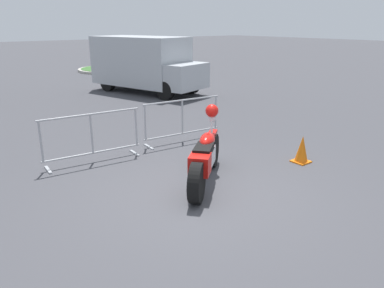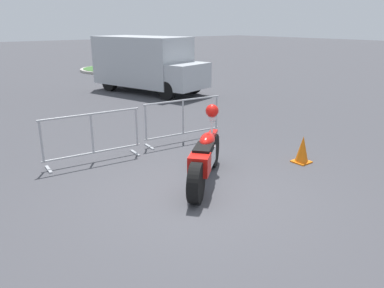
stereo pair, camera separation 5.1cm
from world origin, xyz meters
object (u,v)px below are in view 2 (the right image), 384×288
at_px(crowd_barrier_far, 183,120).
at_px(delivery_van, 146,63).
at_px(traffic_cone, 302,150).
at_px(motorcycle, 205,156).
at_px(crowd_barrier_near, 92,137).
at_px(pedestrian, 149,60).

bearing_deg(crowd_barrier_far, delivery_van, 65.94).
distance_m(delivery_van, traffic_cone, 9.67).
height_order(motorcycle, crowd_barrier_far, motorcycle).
distance_m(motorcycle, crowd_barrier_near, 2.61).
relative_size(motorcycle, crowd_barrier_far, 0.90).
bearing_deg(crowd_barrier_near, motorcycle, -62.62).
bearing_deg(delivery_van, motorcycle, -40.44).
height_order(crowd_barrier_near, delivery_van, delivery_van).
bearing_deg(pedestrian, traffic_cone, -150.16).
bearing_deg(crowd_barrier_near, crowd_barrier_far, 0.00).
distance_m(crowd_barrier_far, pedestrian, 12.03).
bearing_deg(traffic_cone, delivery_van, 78.82).
distance_m(crowd_barrier_near, delivery_van, 8.57).
bearing_deg(pedestrian, delivery_van, -164.40).
xyz_separation_m(motorcycle, crowd_barrier_near, (-1.20, 2.32, 0.04)).
xyz_separation_m(crowd_barrier_near, traffic_cone, (3.50, -2.79, -0.26)).
bearing_deg(motorcycle, delivery_van, 24.86).
bearing_deg(crowd_barrier_far, traffic_cone, -68.40).
relative_size(motorcycle, crowd_barrier_near, 0.90).
xyz_separation_m(crowd_barrier_far, delivery_van, (2.97, 6.65, 0.69)).
height_order(delivery_van, traffic_cone, delivery_van).
bearing_deg(pedestrian, crowd_barrier_far, -159.35).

